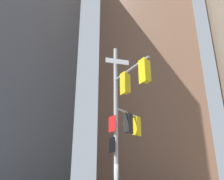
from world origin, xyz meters
The scene contains 3 objects.
building_tower_left centered at (-15.98, 6.18, 18.28)m, with size 13.37×13.37×36.56m, color #4C5460.
building_mid_block centered at (-1.00, 23.47, 26.08)m, with size 13.65×13.65×52.17m, color brown.
signal_pole_assembly centered at (0.52, 0.08, 5.03)m, with size 2.62×4.46×8.84m.
Camera 1 is at (3.56, -11.15, 1.89)m, focal length 37.28 mm.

